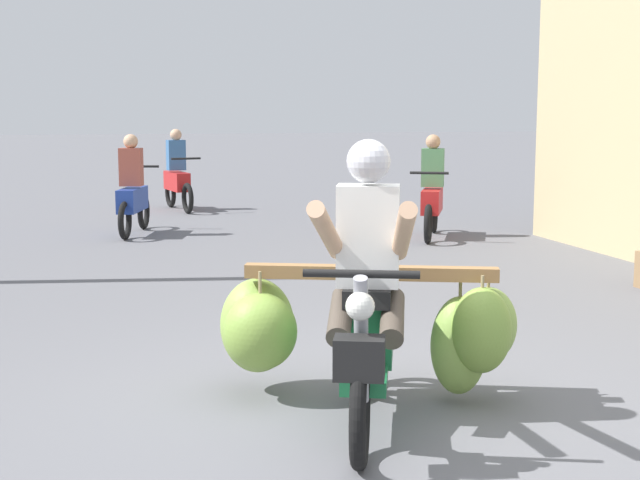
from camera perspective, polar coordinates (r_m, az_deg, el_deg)
name	(u,v)px	position (r m, az deg, el deg)	size (l,w,h in m)	color
ground_plane	(378,421)	(5.21, 3.69, -11.29)	(120.00, 120.00, 0.00)	slate
motorbike_main_loaded	(363,320)	(5.29, 2.70, -5.06)	(1.79, 1.88, 1.58)	black
motorbike_distant_ahead_left	(432,196)	(12.42, 7.06, 2.77)	(0.84, 1.49, 1.40)	black
motorbike_distant_ahead_right	(177,177)	(15.89, -8.97, 3.92)	(0.54, 1.61, 1.40)	black
motorbike_distant_far_ahead	(133,194)	(12.81, -11.70, 2.83)	(0.66, 1.57, 1.40)	black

